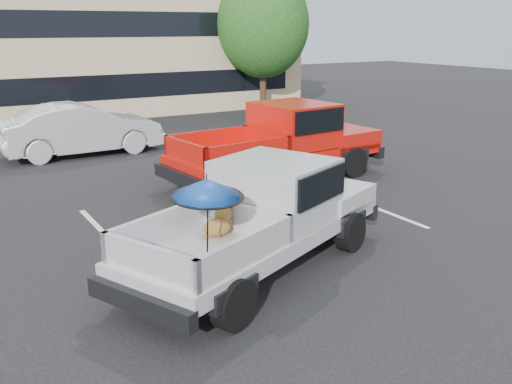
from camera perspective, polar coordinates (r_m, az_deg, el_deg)
ground at (r=11.09m, az=4.34°, el=-5.61°), size 90.00×90.00×0.00m
stripe_left at (r=11.55m, az=-13.91°, el=-5.12°), size 0.12×5.00×0.01m
stripe_right at (r=14.33m, az=9.57°, el=-0.67°), size 0.12×5.00×0.01m
motel_building at (r=30.44m, az=-16.16°, el=13.93°), size 20.40×8.40×6.30m
tree_right at (r=28.61m, az=0.72°, el=16.44°), size 4.46×4.46×6.78m
tree_back at (r=34.52m, az=-11.04°, el=16.47°), size 4.68×4.68×7.11m
silver_pickup at (r=9.99m, az=1.17°, el=-1.63°), size 6.00×4.06×2.06m
red_pickup at (r=15.90m, az=3.28°, el=5.44°), size 6.52×2.82×2.09m
silver_sedan at (r=19.75m, az=-17.01°, el=6.02°), size 5.17×1.83×1.70m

